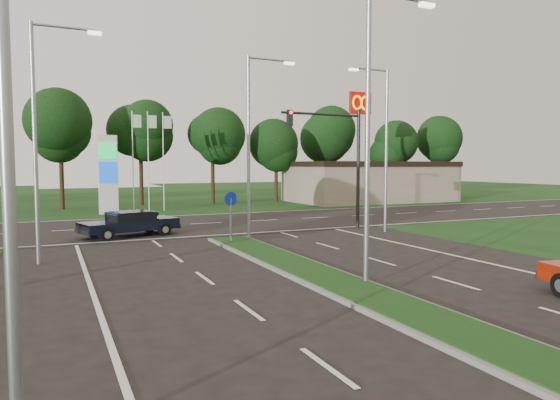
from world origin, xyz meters
name	(u,v)px	position (x,y,z in m)	size (l,w,h in m)	color
ground	(508,356)	(0.00, 0.00, 0.00)	(160.00, 160.00, 0.00)	black
verge_far	(124,196)	(0.00, 55.00, 0.00)	(160.00, 50.00, 0.02)	#183311
cross_road	(191,224)	(0.00, 24.00, 0.00)	(160.00, 12.00, 0.02)	black
median_kerb	(384,302)	(0.00, 4.00, 0.06)	(2.00, 26.00, 0.12)	slate
commercial_building	(370,182)	(22.00, 36.00, 2.00)	(16.00, 9.00, 4.00)	gray
streetlight_median_near	(373,121)	(1.00, 6.00, 5.08)	(2.53, 0.22, 9.00)	gray
streetlight_median_far	(252,138)	(1.00, 16.00, 5.08)	(2.53, 0.22, 9.00)	gray
streetlight_left_near	(22,52)	(-8.30, 0.00, 5.08)	(2.53, 0.22, 9.00)	gray
streetlight_left_far	(40,129)	(-8.30, 14.00, 5.08)	(2.53, 0.22, 9.00)	gray
streetlight_right_far	(383,141)	(8.80, 16.00, 5.08)	(2.53, 0.22, 9.00)	gray
traffic_signal	(339,149)	(7.19, 18.00, 4.65)	(5.10, 0.42, 7.00)	black
median_signs	(231,206)	(0.00, 16.40, 1.71)	(1.16, 1.76, 2.38)	gray
gas_pylon	(111,172)	(-3.79, 33.05, 3.20)	(5.80, 1.26, 8.00)	silver
mcdonalds_sign	(360,119)	(18.00, 31.97, 7.99)	(2.20, 0.47, 10.40)	silver
treeline_far	(146,131)	(0.10, 39.93, 6.83)	(6.00, 6.00, 9.90)	black
navy_sedan	(130,223)	(-4.30, 20.01, 0.71)	(5.18, 3.21, 1.33)	black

